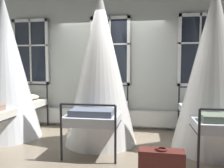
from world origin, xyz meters
name	(u,v)px	position (x,y,z in m)	size (l,w,h in m)	color
ground	(102,140)	(0.00, 0.00, 0.00)	(21.35, 21.35, 0.00)	gray
back_wall_with_windows	(111,55)	(0.00, 1.09, 1.72)	(8.21, 0.10, 3.44)	#B2B7AD
window_bank	(110,86)	(0.00, 0.97, 1.00)	(4.93, 0.10, 2.54)	black
cot_first	(6,69)	(-1.99, -0.07, 1.40)	(1.37, 1.98, 2.89)	black
cot_second	(101,69)	(0.00, -0.09, 1.41)	(1.37, 1.96, 2.92)	black
cot_third	(213,70)	(2.01, -0.16, 1.40)	(1.37, 1.98, 2.89)	black
suitcase_dark	(161,167)	(1.09, -1.56, 0.22)	(0.56, 0.22, 0.47)	#5B231E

